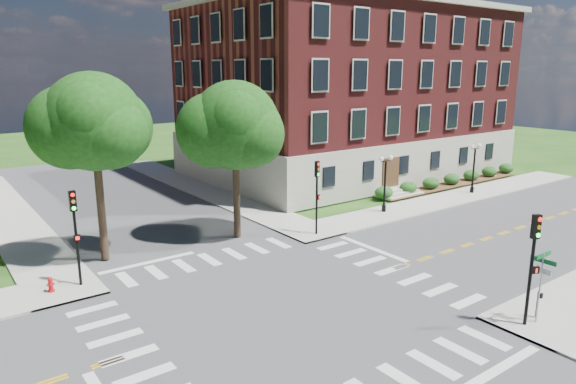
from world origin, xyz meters
TOP-DOWN VIEW (x-y plane):
  - ground at (0.00, 0.00)m, footprint 160.00×160.00m
  - road_ew at (0.00, 0.00)m, footprint 90.00×12.00m
  - road_ns at (0.00, 0.00)m, footprint 12.00×90.00m
  - sidewalk_ne at (15.38, 15.38)m, footprint 34.00×34.00m
  - crosswalk_east at (7.20, 0.00)m, footprint 2.20×10.20m
  - stop_bar_east at (8.80, 3.00)m, footprint 0.40×5.50m
  - main_building at (24.00, 21.99)m, footprint 30.60×22.40m
  - shrub_row at (27.00, 10.80)m, footprint 18.00×2.00m
  - tree_c at (-4.81, 10.57)m, footprint 5.28×5.28m
  - tree_d at (3.34, 9.68)m, footprint 5.47×5.47m
  - traffic_signal_se at (7.00, -7.67)m, footprint 0.38×0.46m
  - traffic_signal_ne at (7.68, 6.97)m, footprint 0.38×0.46m
  - traffic_signal_nw at (-6.92, 7.63)m, footprint 0.32×0.36m
  - twin_lamp_west at (15.21, 8.15)m, footprint 1.36×0.36m
  - twin_lamp_east at (25.86, 7.86)m, footprint 1.36×0.36m
  - street_sign_pole at (7.62, -7.80)m, footprint 1.10×1.10m
  - push_button_post at (8.00, -7.62)m, footprint 0.14×0.21m
  - fire_hydrant at (-8.30, 7.63)m, footprint 0.35×0.35m

SIDE VIEW (x-z plane):
  - ground at x=0.00m, z-range 0.00..0.00m
  - crosswalk_east at x=7.20m, z-range -0.01..0.01m
  - stop_bar_east at x=8.80m, z-range 0.00..0.00m
  - shrub_row at x=27.00m, z-range -0.65..0.65m
  - road_ew at x=0.00m, z-range 0.00..0.01m
  - road_ns at x=0.00m, z-range 0.00..0.01m
  - sidewalk_ne at x=15.38m, z-range 0.00..0.12m
  - fire_hydrant at x=-8.30m, z-range 0.09..0.84m
  - push_button_post at x=8.00m, z-range 0.20..1.40m
  - street_sign_pole at x=7.62m, z-range 0.76..3.86m
  - twin_lamp_west at x=15.21m, z-range 0.41..4.64m
  - twin_lamp_east at x=25.86m, z-range 0.41..4.64m
  - traffic_signal_se at x=7.00m, z-range 0.79..5.59m
  - traffic_signal_ne at x=7.68m, z-range 0.79..5.59m
  - traffic_signal_nw at x=-6.92m, z-range 0.79..5.59m
  - tree_d at x=3.34m, z-range 2.28..12.12m
  - tree_c at x=-4.81m, z-range 2.63..13.00m
  - main_building at x=24.00m, z-range 0.09..16.59m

